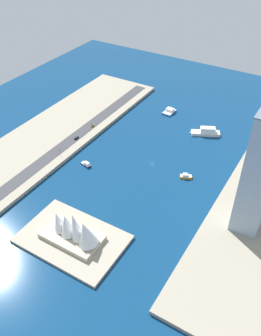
{
  "coord_description": "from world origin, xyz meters",
  "views": [
    {
      "loc": [
        -107.94,
        214.85,
        182.59
      ],
      "look_at": [
        8.65,
        21.24,
        4.87
      ],
      "focal_mm": 38.71,
      "sensor_mm": 36.0,
      "label": 1
    }
  ],
  "objects_px": {
    "tower_tall_glass": "(260,175)",
    "taxi_yellow_cab": "(92,125)",
    "catamaran_blue": "(169,111)",
    "water_taxi_orange": "(186,176)",
    "opera_landmark": "(74,230)",
    "suv_black": "(76,138)",
    "patrol_launch_navy": "(86,164)",
    "traffic_light_waterfront": "(60,151)",
    "ferry_white_commuter": "(206,132)"
  },
  "relations": [
    {
      "from": "tower_tall_glass",
      "to": "taxi_yellow_cab",
      "type": "relative_size",
      "value": 19.99
    },
    {
      "from": "catamaran_blue",
      "to": "taxi_yellow_cab",
      "type": "bearing_deg",
      "value": 53.41
    },
    {
      "from": "water_taxi_orange",
      "to": "tower_tall_glass",
      "type": "xyz_separation_m",
      "value": [
        -55.71,
        27.12,
        44.01
      ]
    },
    {
      "from": "water_taxi_orange",
      "to": "opera_landmark",
      "type": "xyz_separation_m",
      "value": [
        34.5,
        96.58,
        9.24
      ]
    },
    {
      "from": "catamaran_blue",
      "to": "suv_black",
      "type": "height_order",
      "value": "suv_black"
    },
    {
      "from": "patrol_launch_navy",
      "to": "opera_landmark",
      "type": "xyz_separation_m",
      "value": [
        -42.38,
        68.55,
        9.24
      ]
    },
    {
      "from": "catamaran_blue",
      "to": "tower_tall_glass",
      "type": "height_order",
      "value": "tower_tall_glass"
    },
    {
      "from": "tower_tall_glass",
      "to": "traffic_light_waterfront",
      "type": "height_order",
      "value": "tower_tall_glass"
    },
    {
      "from": "patrol_launch_navy",
      "to": "catamaran_blue",
      "type": "height_order",
      "value": "catamaran_blue"
    },
    {
      "from": "suv_black",
      "to": "traffic_light_waterfront",
      "type": "distance_m",
      "value": 27.74
    },
    {
      "from": "catamaran_blue",
      "to": "traffic_light_waterfront",
      "type": "relative_size",
      "value": 2.42
    },
    {
      "from": "taxi_yellow_cab",
      "to": "tower_tall_glass",
      "type": "bearing_deg",
      "value": 163.48
    },
    {
      "from": "catamaran_blue",
      "to": "suv_black",
      "type": "relative_size",
      "value": 3.08
    },
    {
      "from": "ferry_white_commuter",
      "to": "opera_landmark",
      "type": "distance_m",
      "value": 165.79
    },
    {
      "from": "patrol_launch_navy",
      "to": "ferry_white_commuter",
      "type": "xyz_separation_m",
      "value": [
        -66.77,
        -95.25,
        1.38
      ]
    },
    {
      "from": "tower_tall_glass",
      "to": "suv_black",
      "type": "height_order",
      "value": "tower_tall_glass"
    },
    {
      "from": "catamaran_blue",
      "to": "taxi_yellow_cab",
      "type": "distance_m",
      "value": 81.68
    },
    {
      "from": "opera_landmark",
      "to": "patrol_launch_navy",
      "type": "bearing_deg",
      "value": -58.27
    },
    {
      "from": "catamaran_blue",
      "to": "traffic_light_waterfront",
      "type": "distance_m",
      "value": 125.62
    },
    {
      "from": "ferry_white_commuter",
      "to": "suv_black",
      "type": "relative_size",
      "value": 5.35
    },
    {
      "from": "tower_tall_glass",
      "to": "suv_black",
      "type": "relative_size",
      "value": 16.58
    },
    {
      "from": "water_taxi_orange",
      "to": "suv_black",
      "type": "relative_size",
      "value": 2.08
    },
    {
      "from": "ferry_white_commuter",
      "to": "taxi_yellow_cab",
      "type": "xyz_separation_m",
      "value": [
        95.48,
        46.51,
        1.05
      ]
    },
    {
      "from": "water_taxi_orange",
      "to": "patrol_launch_navy",
      "type": "xyz_separation_m",
      "value": [
        76.89,
        28.03,
        0.0
      ]
    },
    {
      "from": "taxi_yellow_cab",
      "to": "traffic_light_waterfront",
      "type": "bearing_deg",
      "value": 94.56
    },
    {
      "from": "catamaran_blue",
      "to": "tower_tall_glass",
      "type": "distance_m",
      "value": 165.73
    },
    {
      "from": "traffic_light_waterfront",
      "to": "suv_black",
      "type": "bearing_deg",
      "value": -81.81
    },
    {
      "from": "patrol_launch_navy",
      "to": "opera_landmark",
      "type": "height_order",
      "value": "opera_landmark"
    },
    {
      "from": "taxi_yellow_cab",
      "to": "patrol_launch_navy",
      "type": "bearing_deg",
      "value": 120.5
    },
    {
      "from": "taxi_yellow_cab",
      "to": "opera_landmark",
      "type": "xyz_separation_m",
      "value": [
        -71.09,
        117.29,
        6.81
      ]
    },
    {
      "from": "patrol_launch_navy",
      "to": "suv_black",
      "type": "height_order",
      "value": "suv_black"
    },
    {
      "from": "water_taxi_orange",
      "to": "taxi_yellow_cab",
      "type": "bearing_deg",
      "value": -11.1
    },
    {
      "from": "patrol_launch_navy",
      "to": "suv_black",
      "type": "bearing_deg",
      "value": -40.36
    },
    {
      "from": "suv_black",
      "to": "water_taxi_orange",
      "type": "bearing_deg",
      "value": -177.93
    },
    {
      "from": "opera_landmark",
      "to": "traffic_light_waterfront",
      "type": "bearing_deg",
      "value": -44.38
    },
    {
      "from": "opera_landmark",
      "to": "ferry_white_commuter",
      "type": "bearing_deg",
      "value": -98.47
    },
    {
      "from": "patrol_launch_navy",
      "to": "traffic_light_waterfront",
      "type": "xyz_separation_m",
      "value": [
        24.57,
        3.02,
        5.84
      ]
    },
    {
      "from": "taxi_yellow_cab",
      "to": "suv_black",
      "type": "xyz_separation_m",
      "value": [
        -0.21,
        24.52,
        -0.0
      ]
    },
    {
      "from": "water_taxi_orange",
      "to": "tower_tall_glass",
      "type": "bearing_deg",
      "value": 154.04
    },
    {
      "from": "traffic_light_waterfront",
      "to": "water_taxi_orange",
      "type": "bearing_deg",
      "value": -162.98
    },
    {
      "from": "suv_black",
      "to": "opera_landmark",
      "type": "bearing_deg",
      "value": 127.38
    },
    {
      "from": "suv_black",
      "to": "opera_landmark",
      "type": "distance_m",
      "value": 116.95
    },
    {
      "from": "suv_black",
      "to": "traffic_light_waterfront",
      "type": "xyz_separation_m",
      "value": [
        -3.92,
        27.24,
        3.41
      ]
    },
    {
      "from": "water_taxi_orange",
      "to": "ferry_white_commuter",
      "type": "relative_size",
      "value": 0.39
    },
    {
      "from": "tower_tall_glass",
      "to": "taxi_yellow_cab",
      "type": "xyz_separation_m",
      "value": [
        161.3,
        -47.83,
        -41.57
      ]
    },
    {
      "from": "water_taxi_orange",
      "to": "ferry_white_commuter",
      "type": "bearing_deg",
      "value": -81.45
    },
    {
      "from": "taxi_yellow_cab",
      "to": "traffic_light_waterfront",
      "type": "distance_m",
      "value": 52.04
    },
    {
      "from": "water_taxi_orange",
      "to": "taxi_yellow_cab",
      "type": "distance_m",
      "value": 107.63
    },
    {
      "from": "water_taxi_orange",
      "to": "ferry_white_commuter",
      "type": "height_order",
      "value": "ferry_white_commuter"
    },
    {
      "from": "traffic_light_waterfront",
      "to": "patrol_launch_navy",
      "type": "bearing_deg",
      "value": -172.98
    }
  ]
}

